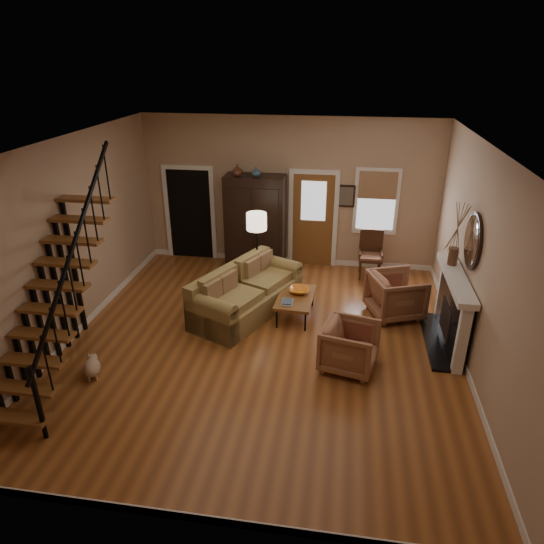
# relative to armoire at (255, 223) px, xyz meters

# --- Properties ---
(room) EXTENTS (7.00, 7.33, 3.30)m
(room) POSITION_rel_armoire_xyz_m (0.29, -1.39, 0.46)
(room) COLOR #9B5627
(room) RESTS_ON ground
(staircase) EXTENTS (0.94, 2.80, 3.20)m
(staircase) POSITION_rel_armoire_xyz_m (-2.08, -4.45, 0.55)
(staircase) COLOR brown
(staircase) RESTS_ON ground
(fireplace) EXTENTS (0.33, 1.95, 2.30)m
(fireplace) POSITION_rel_armoire_xyz_m (3.83, -2.65, -0.31)
(fireplace) COLOR black
(fireplace) RESTS_ON ground
(armoire) EXTENTS (1.30, 0.60, 2.10)m
(armoire) POSITION_rel_armoire_xyz_m (0.00, 0.00, 0.00)
(armoire) COLOR black
(armoire) RESTS_ON ground
(vase_a) EXTENTS (0.24, 0.24, 0.25)m
(vase_a) POSITION_rel_armoire_xyz_m (-0.35, -0.10, 1.17)
(vase_a) COLOR #4C2619
(vase_a) RESTS_ON armoire
(vase_b) EXTENTS (0.20, 0.20, 0.21)m
(vase_b) POSITION_rel_armoire_xyz_m (0.05, -0.10, 1.16)
(vase_b) COLOR #334C60
(vase_b) RESTS_ON armoire
(sofa) EXTENTS (1.89, 2.55, 0.87)m
(sofa) POSITION_rel_armoire_xyz_m (0.24, -2.16, -0.61)
(sofa) COLOR olive
(sofa) RESTS_ON ground
(coffee_table) EXTENTS (0.70, 1.13, 0.42)m
(coffee_table) POSITION_rel_armoire_xyz_m (1.15, -2.16, -0.84)
(coffee_table) COLOR brown
(coffee_table) RESTS_ON ground
(bowl) EXTENTS (0.37, 0.37, 0.09)m
(bowl) POSITION_rel_armoire_xyz_m (1.20, -2.01, -0.58)
(bowl) COLOR orange
(bowl) RESTS_ON coffee_table
(books) EXTENTS (0.20, 0.27, 0.05)m
(books) POSITION_rel_armoire_xyz_m (1.03, -2.46, -0.61)
(books) COLOR beige
(books) RESTS_ON coffee_table
(armchair_left) EXTENTS (0.99, 0.97, 0.75)m
(armchair_left) POSITION_rel_armoire_xyz_m (2.15, -3.62, -0.67)
(armchair_left) COLOR brown
(armchair_left) RESTS_ON ground
(armchair_right) EXTENTS (1.17, 1.15, 0.83)m
(armchair_right) POSITION_rel_armoire_xyz_m (2.97, -1.83, -0.63)
(armchair_right) COLOR brown
(armchair_right) RESTS_ON ground
(floor_lamp) EXTENTS (0.52, 0.52, 1.71)m
(floor_lamp) POSITION_rel_armoire_xyz_m (0.28, -1.35, -0.20)
(floor_lamp) COLOR black
(floor_lamp) RESTS_ON ground
(side_chair) EXTENTS (0.54, 0.54, 1.02)m
(side_chair) POSITION_rel_armoire_xyz_m (2.55, -0.20, -0.54)
(side_chair) COLOR #3E2213
(side_chair) RESTS_ON ground
(dog) EXTENTS (0.40, 0.48, 0.30)m
(dog) POSITION_rel_armoire_xyz_m (-1.68, -4.47, -0.90)
(dog) COLOR #D2B18F
(dog) RESTS_ON ground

